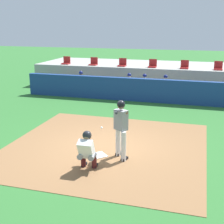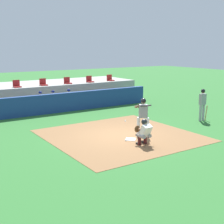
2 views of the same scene
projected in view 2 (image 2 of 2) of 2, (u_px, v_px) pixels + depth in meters
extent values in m
plane|color=#2D6B2D|center=(120.00, 136.00, 14.61)|extent=(80.00, 80.00, 0.00)
cube|color=olive|center=(120.00, 135.00, 14.61)|extent=(6.40, 6.40, 0.01)
cube|color=white|center=(131.00, 139.00, 13.96)|extent=(0.62, 0.62, 0.02)
cylinder|color=silver|center=(138.00, 127.00, 14.33)|extent=(0.15, 0.15, 0.92)
cylinder|color=silver|center=(147.00, 128.00, 14.20)|extent=(0.15, 0.15, 0.92)
cube|color=gray|center=(143.00, 111.00, 14.11)|extent=(0.45, 0.40, 0.60)
sphere|color=brown|center=(143.00, 102.00, 14.02)|extent=(0.21, 0.21, 0.21)
sphere|color=black|center=(143.00, 101.00, 14.02)|extent=(0.24, 0.24, 0.24)
cylinder|color=brown|center=(137.00, 106.00, 14.08)|extent=(0.17, 0.27, 0.17)
cylinder|color=brown|center=(141.00, 106.00, 14.14)|extent=(0.51, 0.42, 0.18)
cylinder|color=#333338|center=(143.00, 106.00, 13.88)|extent=(0.32, 0.83, 0.24)
cube|color=black|center=(138.00, 135.00, 14.47)|extent=(0.19, 0.28, 0.09)
cube|color=black|center=(147.00, 136.00, 14.34)|extent=(0.19, 0.28, 0.09)
cylinder|color=gray|center=(142.00, 136.00, 12.99)|extent=(0.17, 0.32, 0.16)
cylinder|color=#4C1919|center=(139.00, 140.00, 13.15)|extent=(0.14, 0.14, 0.42)
cube|color=black|center=(138.00, 144.00, 13.23)|extent=(0.12, 0.24, 0.08)
cylinder|color=gray|center=(148.00, 135.00, 13.17)|extent=(0.17, 0.32, 0.16)
cylinder|color=#4C1919|center=(145.00, 139.00, 13.33)|extent=(0.14, 0.14, 0.42)
cube|color=black|center=(144.00, 143.00, 13.41)|extent=(0.12, 0.24, 0.08)
cube|color=white|center=(146.00, 131.00, 12.99)|extent=(0.41, 0.45, 0.57)
cube|color=#2D2D33|center=(144.00, 130.00, 13.09)|extent=(0.39, 0.26, 0.45)
sphere|color=#996B4C|center=(145.00, 122.00, 12.99)|extent=(0.21, 0.21, 0.21)
sphere|color=#232328|center=(144.00, 122.00, 13.00)|extent=(0.25, 0.25, 0.25)
cylinder|color=#996B4C|center=(141.00, 130.00, 13.15)|extent=(0.11, 0.45, 0.10)
ellipsoid|color=brown|center=(137.00, 129.00, 13.31)|extent=(0.28, 0.13, 0.30)
sphere|color=white|center=(125.00, 121.00, 14.11)|extent=(0.07, 0.07, 0.07)
cylinder|color=#99999E|center=(200.00, 113.00, 17.40)|extent=(0.14, 0.14, 0.92)
cylinder|color=#99999E|center=(203.00, 112.00, 17.53)|extent=(0.14, 0.14, 0.92)
cube|color=gray|center=(203.00, 99.00, 17.31)|extent=(0.36, 0.22, 0.60)
sphere|color=#996B4C|center=(203.00, 92.00, 17.22)|extent=(0.20, 0.20, 0.20)
sphere|color=black|center=(203.00, 91.00, 17.22)|extent=(0.23, 0.23, 0.23)
cylinder|color=tan|center=(206.00, 113.00, 17.59)|extent=(0.18, 0.06, 0.85)
cube|color=navy|center=(61.00, 103.00, 19.80)|extent=(13.00, 0.30, 1.20)
cube|color=olive|center=(55.00, 106.00, 20.69)|extent=(11.80, 0.44, 0.45)
cube|color=maroon|center=(0.00, 117.00, 18.32)|extent=(0.11, 0.24, 0.08)
cylinder|color=#939399|center=(40.00, 104.00, 19.84)|extent=(0.15, 0.40, 0.15)
cylinder|color=#939399|center=(41.00, 109.00, 19.73)|extent=(0.13, 0.13, 0.45)
cube|color=maroon|center=(42.00, 112.00, 19.72)|extent=(0.11, 0.24, 0.08)
cylinder|color=#939399|center=(44.00, 104.00, 19.98)|extent=(0.15, 0.40, 0.15)
cylinder|color=#939399|center=(45.00, 108.00, 19.87)|extent=(0.13, 0.13, 0.45)
cube|color=maroon|center=(46.00, 111.00, 19.86)|extent=(0.11, 0.24, 0.08)
cube|color=white|center=(41.00, 99.00, 20.03)|extent=(0.36, 0.22, 0.54)
sphere|color=tan|center=(40.00, 93.00, 19.95)|extent=(0.20, 0.20, 0.20)
sphere|color=navy|center=(40.00, 93.00, 19.94)|extent=(0.22, 0.22, 0.22)
cylinder|color=tan|center=(38.00, 102.00, 19.83)|extent=(0.09, 0.41, 0.22)
cylinder|color=tan|center=(44.00, 101.00, 20.05)|extent=(0.09, 0.41, 0.22)
cylinder|color=#939399|center=(53.00, 103.00, 20.30)|extent=(0.15, 0.40, 0.15)
cylinder|color=#939399|center=(54.00, 108.00, 20.19)|extent=(0.13, 0.13, 0.45)
cube|color=maroon|center=(55.00, 110.00, 20.19)|extent=(0.11, 0.24, 0.08)
cylinder|color=#939399|center=(57.00, 103.00, 20.44)|extent=(0.15, 0.40, 0.15)
cylinder|color=#939399|center=(58.00, 107.00, 20.33)|extent=(0.13, 0.13, 0.45)
cube|color=maroon|center=(58.00, 110.00, 20.33)|extent=(0.11, 0.24, 0.08)
cube|color=white|center=(53.00, 98.00, 20.49)|extent=(0.36, 0.22, 0.54)
sphere|color=beige|center=(53.00, 92.00, 20.42)|extent=(0.20, 0.20, 0.20)
sphere|color=navy|center=(53.00, 92.00, 20.41)|extent=(0.22, 0.22, 0.22)
cylinder|color=beige|center=(51.00, 100.00, 20.29)|extent=(0.09, 0.41, 0.22)
cylinder|color=beige|center=(57.00, 100.00, 20.51)|extent=(0.09, 0.41, 0.22)
cylinder|color=#939399|center=(69.00, 101.00, 20.91)|extent=(0.15, 0.40, 0.15)
cylinder|color=#939399|center=(70.00, 106.00, 20.80)|extent=(0.13, 0.13, 0.45)
cube|color=maroon|center=(71.00, 109.00, 20.80)|extent=(0.11, 0.24, 0.08)
cylinder|color=#939399|center=(72.00, 101.00, 21.05)|extent=(0.15, 0.40, 0.15)
cylinder|color=#939399|center=(74.00, 105.00, 20.94)|extent=(0.13, 0.13, 0.45)
cube|color=maroon|center=(74.00, 108.00, 20.94)|extent=(0.11, 0.24, 0.08)
cube|color=white|center=(69.00, 97.00, 21.11)|extent=(0.36, 0.22, 0.54)
sphere|color=tan|center=(69.00, 91.00, 21.03)|extent=(0.20, 0.20, 0.20)
sphere|color=navy|center=(69.00, 90.00, 21.02)|extent=(0.22, 0.22, 0.22)
cylinder|color=tan|center=(67.00, 99.00, 20.91)|extent=(0.09, 0.41, 0.22)
cylinder|color=tan|center=(73.00, 98.00, 21.12)|extent=(0.09, 0.41, 0.22)
cube|color=#9E9E99|center=(36.00, 93.00, 23.37)|extent=(15.00, 4.40, 1.40)
cube|color=#A51E1E|center=(17.00, 87.00, 20.91)|extent=(0.46, 0.46, 0.08)
cube|color=#A51E1E|center=(16.00, 83.00, 21.02)|extent=(0.46, 0.06, 0.40)
cube|color=#A51E1E|center=(44.00, 85.00, 21.91)|extent=(0.46, 0.46, 0.08)
cube|color=#A51E1E|center=(43.00, 81.00, 22.03)|extent=(0.46, 0.06, 0.40)
cube|color=#A51E1E|center=(68.00, 83.00, 22.92)|extent=(0.46, 0.46, 0.08)
cube|color=#A51E1E|center=(67.00, 80.00, 23.03)|extent=(0.46, 0.06, 0.40)
cube|color=#A51E1E|center=(90.00, 82.00, 23.92)|extent=(0.46, 0.46, 0.08)
cube|color=#A51E1E|center=(89.00, 78.00, 24.04)|extent=(0.46, 0.06, 0.40)
cube|color=#A51E1E|center=(111.00, 80.00, 24.93)|extent=(0.46, 0.46, 0.08)
cube|color=#A51E1E|center=(109.00, 77.00, 25.04)|extent=(0.46, 0.06, 0.40)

